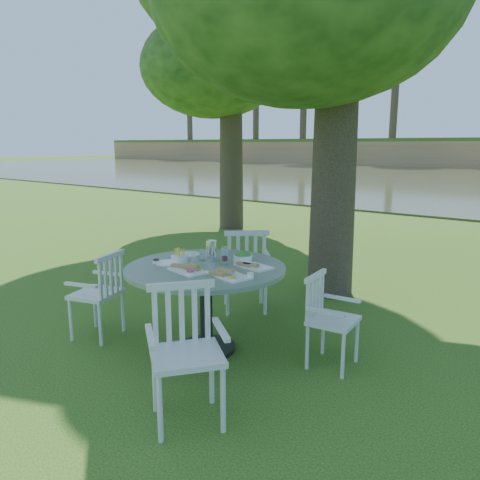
% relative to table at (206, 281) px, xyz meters
% --- Properties ---
extents(ground, '(140.00, 140.00, 0.00)m').
position_rel_table_xyz_m(ground, '(-0.46, 0.94, -0.69)').
color(ground, '#20430E').
rests_on(ground, ground).
extents(table, '(1.51, 1.51, 0.84)m').
position_rel_table_xyz_m(table, '(0.00, 0.00, 0.00)').
color(table, black).
rests_on(table, ground).
extents(chair_ne, '(0.43, 0.46, 0.83)m').
position_rel_table_xyz_m(chair_ne, '(1.04, 0.43, -0.21)').
color(chair_ne, silver).
rests_on(chair_ne, ground).
extents(chair_nw, '(0.70, 0.69, 1.01)m').
position_rel_table_xyz_m(chair_nw, '(-0.32, 1.06, -0.10)').
color(chair_nw, silver).
rests_on(chair_nw, ground).
extents(chair_sw, '(0.54, 0.56, 0.89)m').
position_rel_table_xyz_m(chair_sw, '(-1.03, -0.41, -0.17)').
color(chair_sw, silver).
rests_on(chair_sw, ground).
extents(chair_se, '(0.67, 0.67, 0.98)m').
position_rel_table_xyz_m(chair_se, '(0.61, -0.92, -0.12)').
color(chair_se, silver).
rests_on(chair_se, ground).
extents(tableware, '(1.19, 0.84, 0.21)m').
position_rel_table_xyz_m(tableware, '(-0.00, 0.08, 0.18)').
color(tableware, white).
rests_on(tableware, table).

